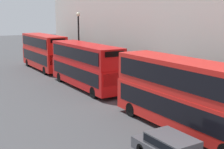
# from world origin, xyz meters

# --- Properties ---
(bus_leading) EXTENTS (2.59, 11.32, 4.41)m
(bus_leading) POSITION_xyz_m (1.60, 6.43, 2.43)
(bus_leading) COLOR red
(bus_leading) RESTS_ON ground
(bus_second_in_queue) EXTENTS (2.59, 10.86, 4.28)m
(bus_second_in_queue) POSITION_xyz_m (1.60, 19.95, 2.36)
(bus_second_in_queue) COLOR red
(bus_second_in_queue) RESTS_ON ground
(bus_third_in_queue) EXTENTS (2.59, 10.25, 4.47)m
(bus_third_in_queue) POSITION_xyz_m (1.60, 31.92, 2.46)
(bus_third_in_queue) COLOR red
(bus_third_in_queue) RESTS_ON ground
(car_dark_sedan) EXTENTS (1.81, 4.54, 1.34)m
(car_dark_sedan) POSITION_xyz_m (-1.80, 3.75, 0.71)
(car_dark_sedan) COLOR #47474C
(car_dark_sedan) RESTS_ON ground
(street_lamp) EXTENTS (0.44, 0.44, 7.27)m
(street_lamp) POSITION_xyz_m (3.45, 25.25, 4.43)
(street_lamp) COLOR black
(street_lamp) RESTS_ON ground
(pedestrian) EXTENTS (0.36, 0.36, 1.84)m
(pedestrian) POSITION_xyz_m (4.14, 30.77, 0.86)
(pedestrian) COLOR #26262D
(pedestrian) RESTS_ON ground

